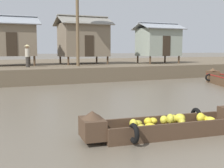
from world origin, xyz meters
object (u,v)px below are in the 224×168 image
Objects in this scene: banana_boat at (169,124)px; stilt_house_mid_right at (158,41)px; vendor_person at (27,55)px; stilt_house_left at (10,39)px; stilt_house_mid_left at (83,39)px.

banana_boat is 20.19m from stilt_house_mid_right.
vendor_person is (-12.18, -1.39, -1.10)m from stilt_house_mid_right.
banana_boat is 1.12× the size of stilt_house_left.
stilt_house_left reaches higher than stilt_house_mid_right.
stilt_house_left is at bearing 107.85° from vendor_person.
stilt_house_mid_left reaches higher than vendor_person.
stilt_house_mid_left is (3.95, 18.56, 2.97)m from banana_boat.
stilt_house_left is 1.06× the size of stilt_house_mid_right.
banana_boat is 3.01× the size of vendor_person.
stilt_house_mid_right reaches higher than banana_boat.
stilt_house_left is 6.28m from stilt_house_mid_left.
banana_boat is 1.18× the size of stilt_house_mid_right.
vendor_person is at bearing -72.15° from stilt_house_left.
stilt_house_mid_right is (10.77, 16.85, 2.81)m from banana_boat.
stilt_house_mid_right is at bearing -6.29° from stilt_house_left.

